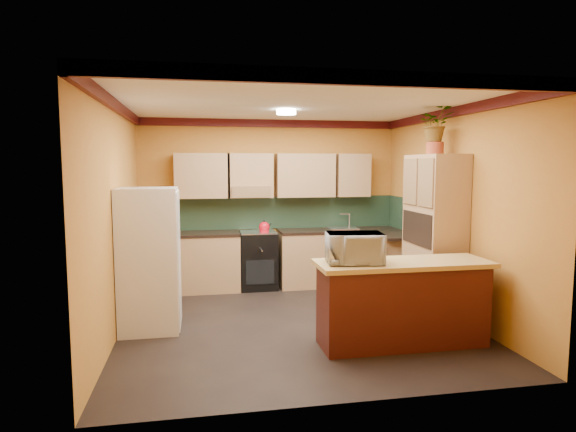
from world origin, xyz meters
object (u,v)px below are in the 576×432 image
(stove, at_px, (258,260))
(microwave, at_px, (354,248))
(pantry, at_px, (434,236))
(base_cabinets_back, at_px, (296,259))
(fridge, at_px, (149,260))
(breakfast_bar, at_px, (402,305))

(stove, relative_size, microwave, 1.56)
(pantry, relative_size, microwave, 3.60)
(base_cabinets_back, height_order, fridge, fridge)
(base_cabinets_back, relative_size, stove, 4.01)
(base_cabinets_back, distance_m, fridge, 2.77)
(pantry, distance_m, breakfast_bar, 1.40)
(stove, height_order, breakfast_bar, stove)
(breakfast_bar, bearing_deg, microwave, 180.00)
(fridge, distance_m, pantry, 3.61)
(pantry, bearing_deg, stove, 139.43)
(fridge, bearing_deg, microwave, -24.73)
(base_cabinets_back, relative_size, microwave, 6.25)
(breakfast_bar, bearing_deg, stove, 114.61)
(microwave, bearing_deg, pantry, 41.68)
(base_cabinets_back, distance_m, stove, 0.63)
(fridge, distance_m, microwave, 2.44)
(base_cabinets_back, xyz_separation_m, fridge, (-2.13, -1.73, 0.41))
(fridge, xyz_separation_m, breakfast_bar, (2.76, -1.01, -0.41))
(base_cabinets_back, distance_m, breakfast_bar, 2.81)
(stove, bearing_deg, breakfast_bar, -65.39)
(pantry, distance_m, microwave, 1.69)
(microwave, bearing_deg, fridge, 162.86)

